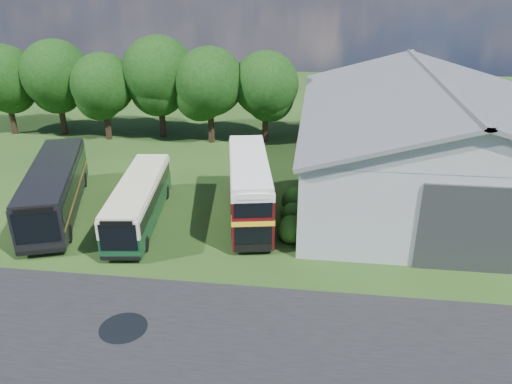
# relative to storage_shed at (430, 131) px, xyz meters

# --- Properties ---
(ground) EXTENTS (120.00, 120.00, 0.00)m
(ground) POSITION_rel_storage_shed_xyz_m (-15.00, -15.98, -4.17)
(ground) COLOR black
(ground) RESTS_ON ground
(asphalt_road) EXTENTS (60.00, 8.00, 0.02)m
(asphalt_road) POSITION_rel_storage_shed_xyz_m (-12.00, -18.98, -4.17)
(asphalt_road) COLOR black
(asphalt_road) RESTS_ON ground
(puddle) EXTENTS (2.20, 2.20, 0.01)m
(puddle) POSITION_rel_storage_shed_xyz_m (-16.50, -18.98, -4.17)
(puddle) COLOR black
(puddle) RESTS_ON ground
(storage_shed) EXTENTS (18.80, 24.80, 8.15)m
(storage_shed) POSITION_rel_storage_shed_xyz_m (0.00, 0.00, 0.00)
(storage_shed) COLOR gray
(storage_shed) RESTS_ON ground
(tree_far_left) EXTENTS (6.12, 6.12, 8.64)m
(tree_far_left) POSITION_rel_storage_shed_xyz_m (-38.00, 8.02, 1.40)
(tree_far_left) COLOR black
(tree_far_left) RESTS_ON ground
(tree_left_a) EXTENTS (6.46, 6.46, 9.12)m
(tree_left_a) POSITION_rel_storage_shed_xyz_m (-33.00, 8.52, 1.71)
(tree_left_a) COLOR black
(tree_left_a) RESTS_ON ground
(tree_left_b) EXTENTS (5.78, 5.78, 8.16)m
(tree_left_b) POSITION_rel_storage_shed_xyz_m (-28.00, 7.52, 1.09)
(tree_left_b) COLOR black
(tree_left_b) RESTS_ON ground
(tree_mid) EXTENTS (6.80, 6.80, 9.60)m
(tree_mid) POSITION_rel_storage_shed_xyz_m (-23.00, 8.82, 2.02)
(tree_mid) COLOR black
(tree_mid) RESTS_ON ground
(tree_right_a) EXTENTS (6.26, 6.26, 8.83)m
(tree_right_a) POSITION_rel_storage_shed_xyz_m (-18.00, 7.82, 1.52)
(tree_right_a) COLOR black
(tree_right_a) RESTS_ON ground
(tree_right_b) EXTENTS (5.98, 5.98, 8.45)m
(tree_right_b) POSITION_rel_storage_shed_xyz_m (-13.00, 8.62, 1.27)
(tree_right_b) COLOR black
(tree_right_b) RESTS_ON ground
(shrub_front) EXTENTS (1.70, 1.70, 1.70)m
(shrub_front) POSITION_rel_storage_shed_xyz_m (-9.40, -9.98, -4.17)
(shrub_front) COLOR #194714
(shrub_front) RESTS_ON ground
(shrub_mid) EXTENTS (1.60, 1.60, 1.60)m
(shrub_mid) POSITION_rel_storage_shed_xyz_m (-9.40, -7.98, -4.17)
(shrub_mid) COLOR #194714
(shrub_mid) RESTS_ON ground
(shrub_back) EXTENTS (1.80, 1.80, 1.80)m
(shrub_back) POSITION_rel_storage_shed_xyz_m (-9.40, -5.98, -4.17)
(shrub_back) COLOR #194714
(shrub_back) RESTS_ON ground
(bus_green_single) EXTENTS (3.61, 10.50, 2.84)m
(bus_green_single) POSITION_rel_storage_shed_xyz_m (-19.18, -8.78, -2.66)
(bus_green_single) COLOR black
(bus_green_single) RESTS_ON ground
(bus_maroon_double) EXTENTS (4.19, 9.95, 4.16)m
(bus_maroon_double) POSITION_rel_storage_shed_xyz_m (-12.30, -7.30, -2.09)
(bus_maroon_double) COLOR black
(bus_maroon_double) RESTS_ON ground
(bus_dark_single) EXTENTS (6.51, 12.31, 3.32)m
(bus_dark_single) POSITION_rel_storage_shed_xyz_m (-25.13, -8.18, -2.40)
(bus_dark_single) COLOR black
(bus_dark_single) RESTS_ON ground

